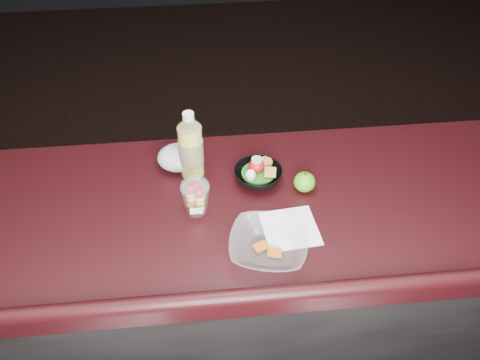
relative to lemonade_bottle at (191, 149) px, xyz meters
name	(u,v)px	position (x,y,z in m)	size (l,w,h in m)	color
counter	(243,300)	(0.15, -0.17, -0.61)	(4.06, 0.71, 1.02)	black
lemonade_bottle	(191,149)	(0.00, 0.00, 0.00)	(0.08, 0.08, 0.24)	yellow
fruit_cup	(196,196)	(0.01, -0.18, -0.04)	(0.09, 0.09, 0.13)	white
green_apple	(304,182)	(0.35, -0.11, -0.07)	(0.07, 0.07, 0.07)	#237B0E
plastic_bag	(180,156)	(-0.04, 0.04, -0.06)	(0.14, 0.12, 0.10)	silver
snack_bowl	(258,174)	(0.21, -0.06, -0.07)	(0.19, 0.19, 0.09)	black
takeout_bowl	(269,245)	(0.20, -0.36, -0.07)	(0.27, 0.27, 0.05)	silver
paper_napkin	(290,228)	(0.28, -0.28, -0.10)	(0.16, 0.16, 0.00)	white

